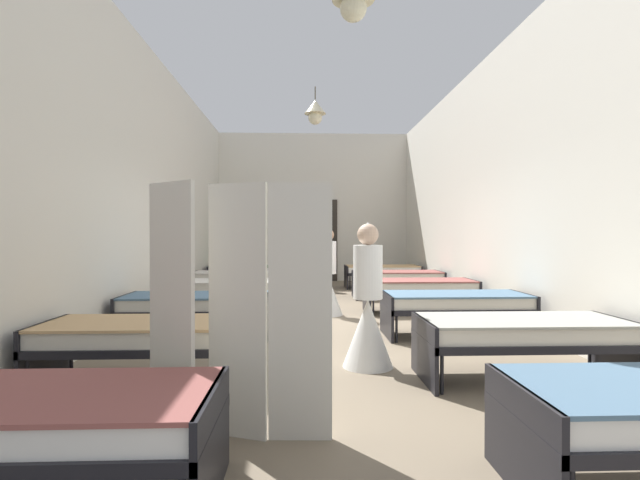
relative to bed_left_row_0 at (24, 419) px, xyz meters
name	(u,v)px	position (x,y,z in m)	size (l,w,h in m)	color
ground_plane	(324,327)	(1.72, 4.75, -0.49)	(6.14, 13.88, 0.10)	#7A6B56
room_shell	(321,189)	(1.72, 6.01, 1.74)	(5.94, 13.48, 4.36)	silver
bed_left_row_0	(24,419)	(0.00, 0.00, 0.00)	(1.90, 0.84, 0.57)	black
bed_left_row_1	(149,336)	(0.00, 1.90, 0.00)	(1.90, 0.84, 0.57)	black
bed_right_row_1	(523,333)	(3.44, 1.90, 0.00)	(1.90, 0.84, 0.57)	black
bed_left_row_2	(197,305)	(0.00, 3.80, 0.00)	(1.90, 0.84, 0.57)	black
bed_right_row_2	(455,303)	(3.44, 3.80, 0.00)	(1.90, 0.84, 0.57)	black
bed_left_row_3	(222,288)	(0.00, 5.70, 0.00)	(1.90, 0.84, 0.57)	black
bed_right_row_3	(420,287)	(3.44, 5.70, 0.00)	(1.90, 0.84, 0.57)	black
bed_left_row_4	(237,278)	(0.00, 7.60, 0.00)	(1.90, 0.84, 0.57)	black
bed_right_row_4	(397,277)	(3.44, 7.60, 0.00)	(1.90, 0.84, 0.57)	black
bed_left_row_5	(248,271)	(0.00, 9.50, 0.00)	(1.90, 0.84, 0.57)	black
bed_right_row_5	(382,271)	(3.44, 9.50, 0.00)	(1.90, 0.84, 0.57)	black
nurse_near_aisle	(313,268)	(1.64, 9.14, 0.09)	(0.52, 0.52, 1.49)	white
nurse_mid_aisle	(327,284)	(1.81, 5.50, 0.09)	(0.52, 0.52, 1.49)	white
nurse_far_aisle	(368,315)	(2.06, 2.39, 0.09)	(0.52, 0.52, 1.49)	white
privacy_screen	(237,311)	(0.95, 0.73, 0.41)	(1.23, 0.28, 1.70)	silver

